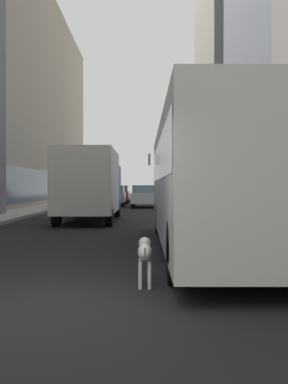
{
  "coord_description": "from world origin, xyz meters",
  "views": [
    {
      "loc": [
        1.16,
        -6.04,
        1.54
      ],
      "look_at": [
        1.12,
        5.81,
        1.4
      ],
      "focal_mm": 43.84,
      "sensor_mm": 36.0,
      "label": 1
    }
  ],
  "objects_px": {
    "car_silver_sedan": "(115,196)",
    "transit_bus": "(212,177)",
    "car_black_suv": "(82,198)",
    "car_white_van": "(146,196)",
    "car_red_coupe": "(120,194)",
    "dalmatian_dog": "(146,253)",
    "box_truck": "(92,184)"
  },
  "relations": [
    {
      "from": "car_silver_sedan",
      "to": "car_red_coupe",
      "type": "height_order",
      "value": "same"
    },
    {
      "from": "car_red_coupe",
      "to": "car_black_suv",
      "type": "bearing_deg",
      "value": -96.71
    },
    {
      "from": "box_truck",
      "to": "car_red_coupe",
      "type": "bearing_deg",
      "value": 90.0
    },
    {
      "from": "car_red_coupe",
      "to": "box_truck",
      "type": "relative_size",
      "value": 0.53
    },
    {
      "from": "transit_bus",
      "to": "box_truck",
      "type": "height_order",
      "value": "same"
    },
    {
      "from": "transit_bus",
      "to": "box_truck",
      "type": "relative_size",
      "value": 1.54
    },
    {
      "from": "car_silver_sedan",
      "to": "car_white_van",
      "type": "relative_size",
      "value": 0.96
    },
    {
      "from": "car_silver_sedan",
      "to": "car_black_suv",
      "type": "relative_size",
      "value": 1.06
    },
    {
      "from": "car_black_suv",
      "to": "car_red_coupe",
      "type": "distance_m",
      "value": 13.7
    },
    {
      "from": "car_silver_sedan",
      "to": "car_black_suv",
      "type": "distance_m",
      "value": 7.21
    },
    {
      "from": "transit_bus",
      "to": "car_red_coupe",
      "type": "distance_m",
      "value": 31.65
    },
    {
      "from": "car_silver_sedan",
      "to": "dalmatian_dog",
      "type": "relative_size",
      "value": 4.68
    },
    {
      "from": "car_silver_sedan",
      "to": "transit_bus",
      "type": "bearing_deg",
      "value": -80.84
    },
    {
      "from": "car_white_van",
      "to": "box_truck",
      "type": "xyz_separation_m",
      "value": [
        -2.4,
        -14.0,
        0.84
      ]
    },
    {
      "from": "car_white_van",
      "to": "car_red_coupe",
      "type": "distance_m",
      "value": 8.67
    },
    {
      "from": "transit_bus",
      "to": "car_white_van",
      "type": "xyz_separation_m",
      "value": [
        -1.6,
        23.05,
        -0.95
      ]
    },
    {
      "from": "transit_bus",
      "to": "car_white_van",
      "type": "height_order",
      "value": "transit_bus"
    },
    {
      "from": "car_black_suv",
      "to": "car_white_van",
      "type": "distance_m",
      "value": 6.62
    },
    {
      "from": "car_black_suv",
      "to": "box_truck",
      "type": "xyz_separation_m",
      "value": [
        1.6,
        -8.72,
        0.84
      ]
    },
    {
      "from": "car_red_coupe",
      "to": "box_truck",
      "type": "bearing_deg",
      "value": -90.0
    },
    {
      "from": "transit_bus",
      "to": "car_black_suv",
      "type": "distance_m",
      "value": 18.66
    },
    {
      "from": "car_red_coupe",
      "to": "box_truck",
      "type": "xyz_separation_m",
      "value": [
        -0.0,
        -22.33,
        0.85
      ]
    },
    {
      "from": "car_silver_sedan",
      "to": "dalmatian_dog",
      "type": "xyz_separation_m",
      "value": [
        2.37,
        -29.06,
        -0.31
      ]
    },
    {
      "from": "car_red_coupe",
      "to": "dalmatian_dog",
      "type": "relative_size",
      "value": 4.1
    },
    {
      "from": "dalmatian_dog",
      "to": "car_silver_sedan",
      "type": "bearing_deg",
      "value": 94.66
    },
    {
      "from": "car_black_suv",
      "to": "car_red_coupe",
      "type": "bearing_deg",
      "value": 83.29
    },
    {
      "from": "car_black_suv",
      "to": "car_red_coupe",
      "type": "relative_size",
      "value": 1.08
    },
    {
      "from": "car_silver_sedan",
      "to": "car_black_suv",
      "type": "bearing_deg",
      "value": -102.83
    },
    {
      "from": "car_silver_sedan",
      "to": "car_red_coupe",
      "type": "distance_m",
      "value": 6.58
    },
    {
      "from": "car_silver_sedan",
      "to": "car_red_coupe",
      "type": "xyz_separation_m",
      "value": [
        0.0,
        6.58,
        -0.0
      ]
    },
    {
      "from": "car_silver_sedan",
      "to": "car_white_van",
      "type": "distance_m",
      "value": 2.97
    },
    {
      "from": "transit_bus",
      "to": "car_silver_sedan",
      "type": "bearing_deg",
      "value": 99.16
    }
  ]
}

